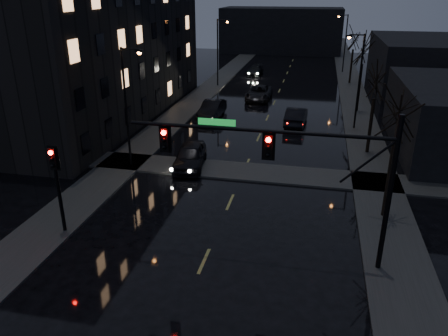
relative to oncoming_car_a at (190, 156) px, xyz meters
The scene contains 21 objects.
sidewalk_left 17.07m from the oncoming_car_a, 106.25° to the left, with size 3.00×140.00×0.12m, color #2D2D2B.
sidewalk_right 20.45m from the oncoming_car_a, 53.24° to the left, with size 3.00×140.00×0.12m, color #2D2D2B.
sidewalk_cross 3.81m from the oncoming_car_a, ahead, with size 40.00×3.00×0.12m, color #2D2D2B.
apartment_block 17.87m from the oncoming_car_a, 138.33° to the left, with size 12.00×30.00×12.00m, color black.
commercial_right_far 36.01m from the oncoming_car_a, 54.79° to the left, with size 12.00×18.00×6.00m, color black.
far_block 59.46m from the oncoming_car_a, 89.30° to the left, with size 22.00×10.00×8.00m, color black.
signal_mast 12.91m from the oncoming_car_a, 51.82° to the right, with size 11.11×0.41×7.00m.
signal_pole_left 10.58m from the oncoming_car_a, 111.38° to the right, with size 0.35×0.41×4.53m.
tree_near 14.06m from the oncoming_car_a, 20.90° to the right, with size 3.52×3.52×8.08m.
tree_mid_a 14.18m from the oncoming_car_a, 23.88° to the left, with size 3.30×3.30×7.58m.
tree_mid_b 21.96m from the oncoming_car_a, 55.08° to the left, with size 3.74×3.74×8.59m.
tree_far 34.04m from the oncoming_car_a, 68.86° to the left, with size 3.43×3.43×7.88m.
streetlight_l_near 5.56m from the oncoming_car_a, behind, with size 1.53×0.28×8.00m.
streetlight_l_far 26.94m from the oncoming_car_a, 98.32° to the left, with size 1.53×0.28×8.00m.
streetlight_r_mid 16.52m from the oncoming_car_a, 45.15° to the left, with size 1.53×0.28×8.00m.
streetlight_r_far 41.15m from the oncoming_car_a, 73.97° to the left, with size 1.53×0.28×8.00m.
oncoming_car_a is the anchor object (origin of this frame).
oncoming_car_b 12.59m from the oncoming_car_a, 96.66° to the left, with size 1.68×4.81×1.59m, color black.
oncoming_car_c 20.44m from the oncoming_car_a, 84.59° to the left, with size 2.50×5.42×1.51m, color black.
oncoming_car_d 34.74m from the oncoming_car_a, 90.91° to the left, with size 1.80×4.43×1.29m, color black.
lead_car 13.37m from the oncoming_car_a, 61.01° to the left, with size 1.66×4.75×1.57m, color black.
Camera 1 is at (4.36, -8.03, 11.43)m, focal length 35.00 mm.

